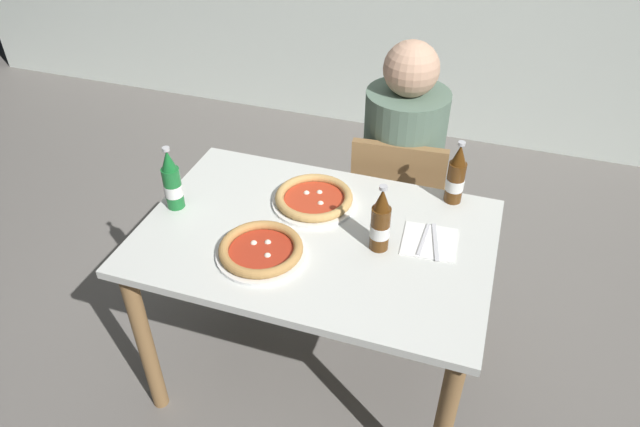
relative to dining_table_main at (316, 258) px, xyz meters
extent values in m
plane|color=slate|center=(0.00, 0.00, -0.64)|extent=(8.00, 8.00, 0.00)
cube|color=silver|center=(0.00, 0.00, 0.10)|extent=(1.20, 0.80, 0.03)
cylinder|color=olive|center=(-0.54, -0.34, -0.28)|extent=(0.06, 0.06, 0.72)
cylinder|color=olive|center=(-0.54, 0.34, -0.28)|extent=(0.06, 0.06, 0.72)
cylinder|color=olive|center=(0.54, 0.34, -0.28)|extent=(0.06, 0.06, 0.72)
cube|color=olive|center=(0.17, 0.68, -0.21)|extent=(0.43, 0.43, 0.04)
cube|color=olive|center=(0.18, 0.50, 0.01)|extent=(0.38, 0.06, 0.40)
cylinder|color=olive|center=(0.32, 0.86, -0.43)|extent=(0.04, 0.04, 0.41)
cylinder|color=olive|center=(-0.02, 0.84, -0.43)|extent=(0.04, 0.04, 0.41)
cylinder|color=olive|center=(0.35, 0.52, -0.43)|extent=(0.04, 0.04, 0.41)
cylinder|color=olive|center=(0.01, 0.50, -0.43)|extent=(0.04, 0.04, 0.41)
cube|color=#2D3342|center=(0.17, 0.66, -0.41)|extent=(0.32, 0.28, 0.45)
cylinder|color=slate|center=(0.17, 0.66, 0.09)|extent=(0.34, 0.34, 0.55)
sphere|color=tan|center=(0.17, 0.66, 0.46)|extent=(0.22, 0.22, 0.22)
cylinder|color=white|center=(-0.13, -0.16, 0.12)|extent=(0.30, 0.30, 0.01)
cylinder|color=#AD2D19|center=(-0.13, -0.16, 0.13)|extent=(0.21, 0.21, 0.01)
torus|color=#B78447|center=(-0.13, -0.16, 0.14)|extent=(0.28, 0.28, 0.03)
sphere|color=silver|center=(-0.17, -0.14, 0.13)|extent=(0.02, 0.02, 0.02)
sphere|color=silver|center=(-0.10, -0.18, 0.13)|extent=(0.02, 0.02, 0.02)
sphere|color=silver|center=(-0.13, -0.12, 0.13)|extent=(0.02, 0.02, 0.02)
cylinder|color=white|center=(-0.06, 0.16, 0.12)|extent=(0.31, 0.31, 0.01)
cylinder|color=#BC381E|center=(-0.06, 0.16, 0.13)|extent=(0.22, 0.22, 0.01)
torus|color=tan|center=(-0.06, 0.16, 0.14)|extent=(0.28, 0.28, 0.03)
sphere|color=silver|center=(-0.10, 0.19, 0.13)|extent=(0.02, 0.02, 0.02)
sphere|color=silver|center=(-0.03, 0.14, 0.13)|extent=(0.02, 0.02, 0.02)
sphere|color=silver|center=(-0.05, 0.21, 0.13)|extent=(0.02, 0.02, 0.02)
cylinder|color=#512D0F|center=(0.42, 0.34, 0.19)|extent=(0.06, 0.06, 0.16)
cone|color=#512D0F|center=(0.42, 0.34, 0.31)|extent=(0.05, 0.05, 0.07)
cylinder|color=#B7B7BC|center=(0.42, 0.34, 0.36)|extent=(0.03, 0.03, 0.01)
cylinder|color=white|center=(0.42, 0.34, 0.19)|extent=(0.07, 0.07, 0.04)
cylinder|color=#512D0F|center=(0.22, 0.00, 0.19)|extent=(0.06, 0.06, 0.16)
cone|color=#512D0F|center=(0.22, 0.00, 0.31)|extent=(0.05, 0.05, 0.07)
cylinder|color=#B7B7BC|center=(0.22, 0.00, 0.36)|extent=(0.03, 0.03, 0.01)
cylinder|color=white|center=(0.22, 0.00, 0.19)|extent=(0.07, 0.07, 0.04)
cylinder|color=#196B2D|center=(-0.53, -0.01, 0.19)|extent=(0.06, 0.06, 0.16)
cone|color=#196B2D|center=(-0.53, -0.01, 0.31)|extent=(0.05, 0.05, 0.07)
cylinder|color=#B7B7BC|center=(-0.53, -0.01, 0.36)|extent=(0.03, 0.03, 0.01)
cylinder|color=white|center=(-0.53, -0.01, 0.19)|extent=(0.07, 0.07, 0.04)
cube|color=white|center=(0.38, 0.08, 0.12)|extent=(0.19, 0.19, 0.00)
cube|color=silver|center=(0.40, 0.08, 0.12)|extent=(0.06, 0.19, 0.00)
cube|color=silver|center=(0.36, 0.08, 0.12)|extent=(0.02, 0.17, 0.00)
camera|label=1|loc=(0.50, -1.44, 1.37)|focal=32.44mm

